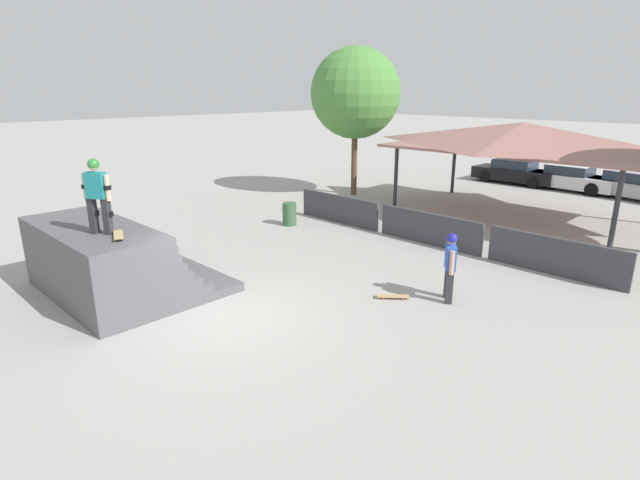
# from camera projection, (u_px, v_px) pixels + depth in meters

# --- Properties ---
(ground_plane) EXTENTS (160.00, 160.00, 0.00)m
(ground_plane) POSITION_uv_depth(u_px,v_px,m) (226.00, 316.00, 11.30)
(ground_plane) COLOR #A3A09B
(quarter_pipe_ramp) EXTENTS (4.51, 3.68, 1.79)m
(quarter_pipe_ramp) POSITION_uv_depth(u_px,v_px,m) (109.00, 263.00, 12.35)
(quarter_pipe_ramp) COLOR #565459
(quarter_pipe_ramp) RESTS_ON ground
(skater_on_deck) EXTENTS (0.69, 0.52, 1.69)m
(skater_on_deck) POSITION_uv_depth(u_px,v_px,m) (97.00, 191.00, 10.98)
(skater_on_deck) COLOR #2D2D33
(skater_on_deck) RESTS_ON quarter_pipe_ramp
(skateboard_on_deck) EXTENTS (0.83, 0.50, 0.09)m
(skateboard_on_deck) POSITION_uv_depth(u_px,v_px,m) (118.00, 235.00, 10.93)
(skateboard_on_deck) COLOR green
(skateboard_on_deck) RESTS_ON quarter_pipe_ramp
(bystander_walking) EXTENTS (0.48, 0.59, 1.69)m
(bystander_walking) POSITION_uv_depth(u_px,v_px,m) (450.00, 262.00, 11.84)
(bystander_walking) COLOR #2D2D33
(bystander_walking) RESTS_ON ground
(skateboard_on_ground) EXTENTS (0.73, 0.69, 0.09)m
(skateboard_on_ground) POSITION_uv_depth(u_px,v_px,m) (392.00, 296.00, 12.21)
(skateboard_on_ground) COLOR red
(skateboard_on_ground) RESTS_ON ground
(barrier_fence) EXTENTS (11.83, 0.12, 1.05)m
(barrier_fence) POSITION_uv_depth(u_px,v_px,m) (429.00, 229.00, 16.37)
(barrier_fence) COLOR #3D3D42
(barrier_fence) RESTS_ON ground
(pavilion_shelter) EXTENTS (9.86, 5.56, 3.70)m
(pavilion_shelter) POSITION_uv_depth(u_px,v_px,m) (522.00, 137.00, 19.33)
(pavilion_shelter) COLOR #2D2D33
(pavilion_shelter) RESTS_ON ground
(tree_far_back) EXTENTS (4.15, 4.15, 6.82)m
(tree_far_back) POSITION_uv_depth(u_px,v_px,m) (356.00, 93.00, 22.92)
(tree_far_back) COLOR brown
(tree_far_back) RESTS_ON ground
(trash_bin) EXTENTS (0.52, 0.52, 0.85)m
(trash_bin) POSITION_uv_depth(u_px,v_px,m) (290.00, 214.00, 18.71)
(trash_bin) COLOR #385B3D
(trash_bin) RESTS_ON ground
(parked_car_black) EXTENTS (4.42, 1.80, 1.27)m
(parked_car_black) POSITION_uv_depth(u_px,v_px,m) (515.00, 172.00, 27.03)
(parked_car_black) COLOR black
(parked_car_black) RESTS_ON ground
(parked_car_white) EXTENTS (4.42, 1.95, 1.27)m
(parked_car_white) POSITION_uv_depth(u_px,v_px,m) (570.00, 178.00, 25.16)
(parked_car_white) COLOR silver
(parked_car_white) RESTS_ON ground
(parked_car_silver) EXTENTS (4.74, 2.56, 1.27)m
(parked_car_silver) POSITION_uv_depth(u_px,v_px,m) (633.00, 186.00, 23.20)
(parked_car_silver) COLOR #A8AAAF
(parked_car_silver) RESTS_ON ground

